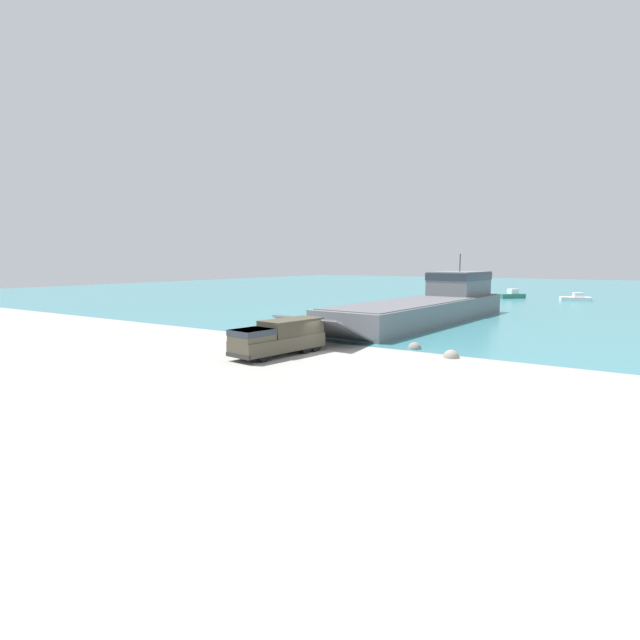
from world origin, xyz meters
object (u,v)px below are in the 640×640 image
soldier_on_ramp (265,337)px  moored_boat_b (576,298)px  military_truck (279,337)px  moored_boat_a (511,295)px  landing_craft (431,303)px

soldier_on_ramp → moored_boat_b: (15.38, 69.57, -0.50)m
military_truck → soldier_on_ramp: 3.20m
moored_boat_a → moored_boat_b: moored_boat_a is taller
soldier_on_ramp → moored_boat_a: moored_boat_a is taller
military_truck → soldier_on_ramp: size_ratio=4.93×
moored_boat_a → moored_boat_b: (11.38, -0.50, -0.11)m
military_truck → moored_boat_a: size_ratio=1.60×
military_truck → moored_boat_b: bearing=178.0°
landing_craft → military_truck: (-1.30, -28.67, -0.61)m
landing_craft → soldier_on_ramp: landing_craft is taller
landing_craft → soldier_on_ramp: bearing=-95.3°
landing_craft → soldier_on_ramp: (-4.04, -27.08, -1.06)m
soldier_on_ramp → military_truck: bearing=-136.5°
landing_craft → moored_boat_a: landing_craft is taller
soldier_on_ramp → moored_boat_a: 70.19m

